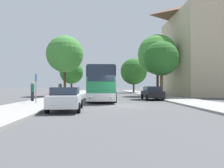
# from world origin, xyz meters

# --- Properties ---
(ground_plane) EXTENTS (300.00, 300.00, 0.00)m
(ground_plane) POSITION_xyz_m (0.00, 0.00, 0.00)
(ground_plane) COLOR #4C4C4F
(ground_plane) RESTS_ON ground
(sidewalk_left) EXTENTS (4.00, 120.00, 0.15)m
(sidewalk_left) POSITION_xyz_m (-7.00, 0.00, 0.07)
(sidewalk_left) COLOR gray
(sidewalk_left) RESTS_ON ground_plane
(sidewalk_right) EXTENTS (4.00, 120.00, 0.15)m
(sidewalk_right) POSITION_xyz_m (7.00, 0.00, 0.07)
(sidewalk_right) COLOR gray
(sidewalk_right) RESTS_ON ground_plane
(bus_front) EXTENTS (3.00, 11.98, 3.47)m
(bus_front) POSITION_xyz_m (-1.51, 6.75, 1.85)
(bus_front) COLOR silver
(bus_front) RESTS_ON ground_plane
(bus_middle) EXTENTS (3.05, 10.49, 3.52)m
(bus_middle) POSITION_xyz_m (-1.11, 21.14, 1.88)
(bus_middle) COLOR #2D519E
(bus_middle) RESTS_ON ground_plane
(parked_car_left_curb) EXTENTS (2.18, 4.77, 1.51)m
(parked_car_left_curb) POSITION_xyz_m (-3.84, -3.46, 0.79)
(parked_car_left_curb) COLOR silver
(parked_car_left_curb) RESTS_ON ground_plane
(parked_car_right_near) EXTENTS (2.09, 4.20, 1.56)m
(parked_car_right_near) POSITION_xyz_m (4.19, 7.26, 0.80)
(parked_car_right_near) COLOR black
(parked_car_right_near) RESTS_ON ground_plane
(bus_stop_sign) EXTENTS (0.08, 0.45, 2.51)m
(bus_stop_sign) POSITION_xyz_m (-7.18, 1.17, 1.71)
(bus_stop_sign) COLOR gray
(bus_stop_sign) RESTS_ON sidewalk_left
(pedestrian_waiting_near) EXTENTS (0.36, 0.36, 1.87)m
(pedestrian_waiting_near) POSITION_xyz_m (-8.27, 3.67, 1.10)
(pedestrian_waiting_near) COLOR #23232D
(pedestrian_waiting_near) RESTS_ON sidewalk_left
(pedestrian_waiting_far) EXTENTS (0.36, 0.36, 1.85)m
(pedestrian_waiting_far) POSITION_xyz_m (-5.88, 5.03, 1.09)
(pedestrian_waiting_far) COLOR #23232D
(pedestrian_waiting_far) RESTS_ON sidewalk_left
(tree_left_near) EXTENTS (4.83, 4.83, 6.75)m
(tree_left_near) POSITION_xyz_m (-8.05, 27.86, 4.47)
(tree_left_near) COLOR #47331E
(tree_left_near) RESTS_ON sidewalk_left
(tree_left_far) EXTENTS (5.98, 5.98, 9.66)m
(tree_left_far) POSITION_xyz_m (-7.70, 18.07, 6.80)
(tree_left_far) COLOR #47331E
(tree_left_far) RESTS_ON sidewalk_left
(tree_right_near) EXTENTS (4.34, 4.34, 7.08)m
(tree_right_near) POSITION_xyz_m (5.85, 9.35, 5.04)
(tree_right_near) COLOR brown
(tree_right_near) RESTS_ON sidewalk_right
(tree_right_mid) EXTENTS (6.38, 6.38, 8.19)m
(tree_right_mid) POSITION_xyz_m (5.90, 34.75, 5.14)
(tree_right_mid) COLOR #47331E
(tree_right_mid) RESTS_ON sidewalk_right
(tree_right_far) EXTENTS (6.38, 6.38, 9.72)m
(tree_right_far) POSITION_xyz_m (7.30, 17.09, 6.67)
(tree_right_far) COLOR #47331E
(tree_right_far) RESTS_ON sidewalk_right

